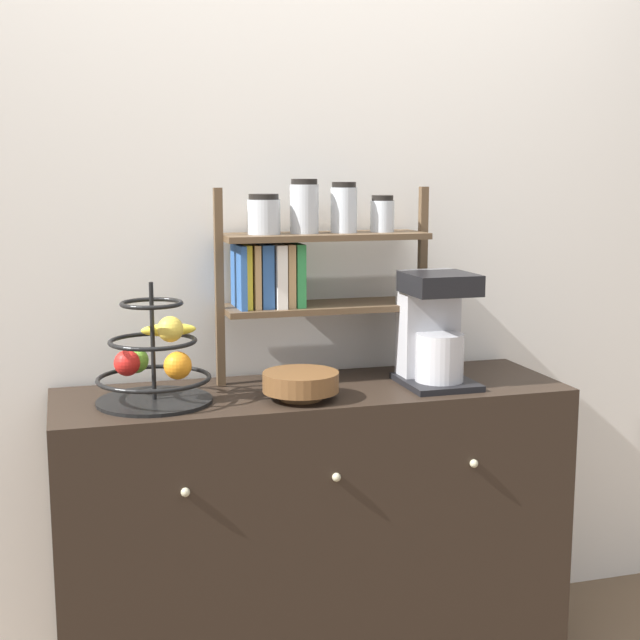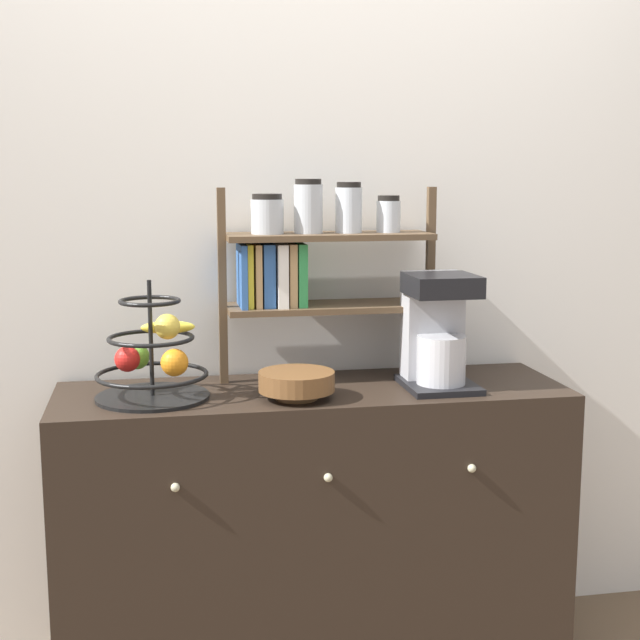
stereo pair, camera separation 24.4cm
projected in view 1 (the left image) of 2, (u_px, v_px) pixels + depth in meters
name	position (u px, v px, depth m)	size (l,w,h in m)	color
wall_back	(289.00, 229.00, 2.75)	(7.00, 0.05, 2.60)	silver
sideboard	(313.00, 529.00, 2.64)	(1.47, 0.47, 0.86)	black
coffee_maker	(434.00, 328.00, 2.62)	(0.20, 0.25, 0.33)	black
fruit_stand	(154.00, 363.00, 2.41)	(0.31, 0.31, 0.33)	black
wooden_bowl	(301.00, 383.00, 2.45)	(0.21, 0.21, 0.08)	brown
shelf_hutch	(303.00, 256.00, 2.63)	(0.66, 0.20, 0.60)	brown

